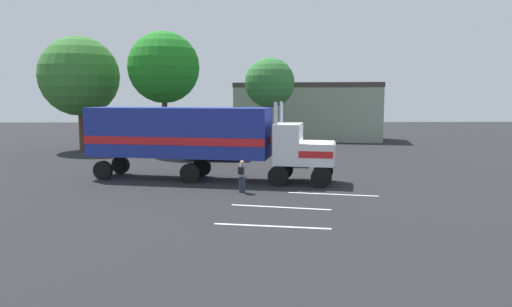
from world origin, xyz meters
TOP-DOWN VIEW (x-y plane):
  - ground_plane at (0.00, 0.00)m, footprint 120.00×120.00m
  - lane_stripe_near at (1.21, -3.50)m, footprint 4.32×1.16m
  - lane_stripe_mid at (-1.58, -6.18)m, footprint 4.31×1.20m
  - lane_stripe_far at (-2.12, -9.20)m, footprint 4.35×0.97m
  - semi_truck at (-5.84, 0.83)m, footprint 14.36×5.49m
  - person_bystander at (-3.26, -2.95)m, footprint 0.38×0.48m
  - parked_car at (-5.21, 9.16)m, footprint 4.58×2.32m
  - tree_left at (-0.85, 17.63)m, footprint 4.58×4.58m
  - tree_center at (-17.57, 15.95)m, footprint 6.89×6.89m
  - tree_right at (-9.78, 13.47)m, footprint 5.87×5.87m
  - building_backdrop at (3.87, 25.97)m, footprint 16.64×9.26m

SIDE VIEW (x-z plane):
  - ground_plane at x=0.00m, z-range 0.00..0.00m
  - lane_stripe_near at x=1.21m, z-range 0.00..0.01m
  - lane_stripe_mid at x=-1.58m, z-range 0.00..0.01m
  - lane_stripe_far at x=-2.12m, z-range 0.00..0.01m
  - parked_car at x=-5.21m, z-range 0.02..1.59m
  - person_bystander at x=-3.26m, z-range 0.08..1.71m
  - semi_truck at x=-5.84m, z-range 0.27..4.77m
  - building_backdrop at x=3.87m, z-range 0.22..6.39m
  - tree_left at x=-0.85m, z-range 1.82..10.10m
  - tree_center at x=-17.57m, z-range 1.52..11.46m
  - tree_right at x=-9.78m, z-range 2.07..12.13m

